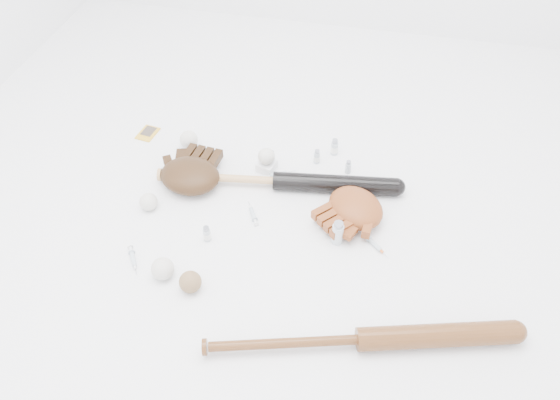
% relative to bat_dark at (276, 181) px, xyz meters
% --- Properties ---
extents(bat_dark, '(0.98, 0.21, 0.07)m').
position_rel_bat_dark_xyz_m(bat_dark, '(0.00, 0.00, 0.00)').
color(bat_dark, black).
rests_on(bat_dark, ground).
extents(bat_wood, '(0.98, 0.34, 0.07)m').
position_rel_bat_dark_xyz_m(bat_wood, '(0.40, -0.62, 0.00)').
color(bat_wood, brown).
rests_on(bat_wood, ground).
extents(glove_dark, '(0.30, 0.30, 0.10)m').
position_rel_bat_dark_xyz_m(glove_dark, '(-0.33, -0.06, 0.01)').
color(glove_dark, '#341F0E').
rests_on(glove_dark, ground).
extents(glove_tan, '(0.37, 0.37, 0.10)m').
position_rel_bat_dark_xyz_m(glove_tan, '(0.32, -0.09, 0.01)').
color(glove_tan, brown).
rests_on(glove_tan, ground).
extents(trading_card, '(0.09, 0.11, 0.01)m').
position_rel_bat_dark_xyz_m(trading_card, '(-0.62, 0.20, -0.03)').
color(trading_card, gold).
rests_on(trading_card, ground).
extents(pedestal, '(0.08, 0.08, 0.04)m').
position_rel_bat_dark_xyz_m(pedestal, '(-0.06, 0.09, -0.02)').
color(pedestal, white).
rests_on(pedestal, ground).
extents(baseball_on_pedestal, '(0.07, 0.07, 0.07)m').
position_rel_bat_dark_xyz_m(baseball_on_pedestal, '(-0.06, 0.09, 0.04)').
color(baseball_on_pedestal, beige).
rests_on(baseball_on_pedestal, pedestal).
extents(baseball_left, '(0.07, 0.07, 0.07)m').
position_rel_bat_dark_xyz_m(baseball_left, '(-0.44, -0.21, -0.00)').
color(baseball_left, beige).
rests_on(baseball_left, ground).
extents(baseball_upper, '(0.08, 0.08, 0.08)m').
position_rel_bat_dark_xyz_m(baseball_upper, '(-0.41, 0.16, 0.00)').
color(baseball_upper, beige).
rests_on(baseball_upper, ground).
extents(baseball_mid, '(0.08, 0.08, 0.08)m').
position_rel_bat_dark_xyz_m(baseball_mid, '(-0.27, -0.50, 0.00)').
color(baseball_mid, beige).
rests_on(baseball_mid, ground).
extents(baseball_aged, '(0.07, 0.07, 0.07)m').
position_rel_bat_dark_xyz_m(baseball_aged, '(-0.17, -0.53, 0.00)').
color(baseball_aged, brown).
rests_on(baseball_aged, ground).
extents(syringe_0, '(0.10, 0.13, 0.02)m').
position_rel_bat_dark_xyz_m(syringe_0, '(-0.40, -0.46, -0.03)').
color(syringe_0, '#ADBCC6').
rests_on(syringe_0, ground).
extents(syringe_1, '(0.08, 0.13, 0.02)m').
position_rel_bat_dark_xyz_m(syringe_1, '(-0.05, -0.16, -0.03)').
color(syringe_1, '#ADBCC6').
rests_on(syringe_1, ground).
extents(syringe_2, '(0.14, 0.10, 0.02)m').
position_rel_bat_dark_xyz_m(syringe_2, '(-0.01, 0.07, -0.03)').
color(syringe_2, '#ADBCC6').
rests_on(syringe_2, ground).
extents(syringe_3, '(0.12, 0.11, 0.02)m').
position_rel_bat_dark_xyz_m(syringe_3, '(0.41, -0.21, -0.03)').
color(syringe_3, '#ADBCC6').
rests_on(syringe_3, ground).
extents(vial_0, '(0.02, 0.02, 0.07)m').
position_rel_bat_dark_xyz_m(vial_0, '(0.13, 0.18, -0.00)').
color(vial_0, silver).
rests_on(vial_0, ground).
extents(vial_1, '(0.02, 0.02, 0.06)m').
position_rel_bat_dark_xyz_m(vial_1, '(0.26, 0.15, -0.01)').
color(vial_1, silver).
rests_on(vial_1, ground).
extents(vial_2, '(0.03, 0.03, 0.07)m').
position_rel_bat_dark_xyz_m(vial_2, '(-0.05, 0.12, -0.00)').
color(vial_2, silver).
rests_on(vial_2, ground).
extents(vial_3, '(0.04, 0.04, 0.10)m').
position_rel_bat_dark_xyz_m(vial_3, '(0.27, -0.22, 0.01)').
color(vial_3, silver).
rests_on(vial_3, ground).
extents(vial_4, '(0.03, 0.03, 0.07)m').
position_rel_bat_dark_xyz_m(vial_4, '(-0.18, -0.31, -0.00)').
color(vial_4, silver).
rests_on(vial_4, ground).
extents(vial_5, '(0.03, 0.03, 0.08)m').
position_rel_bat_dark_xyz_m(vial_5, '(0.19, 0.25, 0.00)').
color(vial_5, silver).
rests_on(vial_5, ground).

